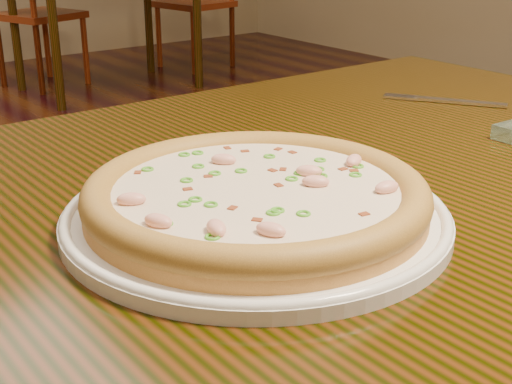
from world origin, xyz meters
TOP-DOWN VIEW (x-y plane):
  - hero_table at (-0.03, -0.20)m, footprint 1.20×0.80m
  - plate at (-0.15, -0.25)m, footprint 0.34×0.34m
  - pizza at (-0.15, -0.25)m, footprint 0.30×0.30m
  - fork at (0.33, -0.08)m, footprint 0.11×0.16m
  - chair_c at (1.08, 3.58)m, footprint 0.53×0.53m
  - chair_d at (2.26, 3.53)m, footprint 0.48×0.48m

SIDE VIEW (x-z plane):
  - chair_c at x=1.08m, z-range -0.04..0.91m
  - chair_d at x=2.26m, z-range -0.04..0.91m
  - hero_table at x=-0.03m, z-range 0.28..1.03m
  - fork at x=0.33m, z-range 0.75..0.75m
  - plate at x=-0.15m, z-range 0.75..0.77m
  - pizza at x=-0.15m, z-range 0.76..0.79m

